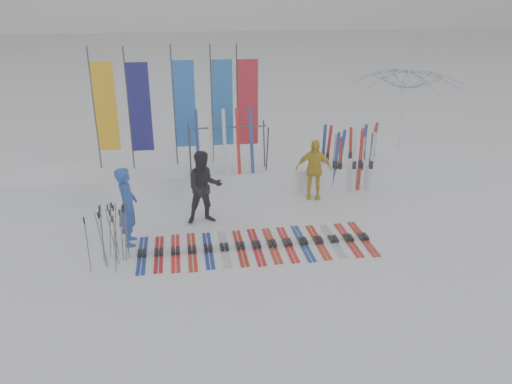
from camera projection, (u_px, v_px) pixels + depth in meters
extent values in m
plane|color=white|center=(259.00, 271.00, 9.71)|extent=(120.00, 120.00, 0.00)
cube|color=white|center=(232.00, 176.00, 13.81)|extent=(14.00, 1.60, 0.60)
imported|color=#1D47AC|center=(128.00, 206.00, 10.45)|extent=(0.44, 0.65, 1.72)
imported|color=black|center=(204.00, 188.00, 11.43)|extent=(0.91, 0.75, 1.73)
imported|color=gold|center=(314.00, 169.00, 12.83)|extent=(0.99, 0.58, 1.58)
imported|color=white|center=(404.00, 116.00, 15.18)|extent=(3.81, 3.87, 3.03)
cube|color=navy|center=(142.00, 254.00, 10.26)|extent=(0.17, 1.60, 0.07)
cube|color=#B00E12|center=(159.00, 253.00, 10.30)|extent=(0.17, 1.56, 0.07)
cube|color=red|center=(175.00, 251.00, 10.35)|extent=(0.17, 1.63, 0.07)
cube|color=red|center=(192.00, 250.00, 10.40)|extent=(0.17, 1.67, 0.07)
cube|color=navy|center=(208.00, 249.00, 10.45)|extent=(0.17, 1.59, 0.07)
cube|color=#B2B4B9|center=(224.00, 248.00, 10.50)|extent=(0.17, 1.62, 0.07)
cube|color=#AC1F0D|center=(240.00, 246.00, 10.55)|extent=(0.17, 1.61, 0.07)
cube|color=#B90E13|center=(256.00, 245.00, 10.60)|extent=(0.17, 1.66, 0.07)
cube|color=#B2250E|center=(272.00, 244.00, 10.65)|extent=(0.17, 1.61, 0.07)
cube|color=red|center=(287.00, 243.00, 10.70)|extent=(0.17, 1.63, 0.07)
cube|color=navy|center=(303.00, 242.00, 10.75)|extent=(0.17, 1.67, 0.07)
cube|color=red|center=(318.00, 241.00, 10.80)|extent=(0.17, 1.61, 0.07)
cube|color=#ACAEB3|center=(333.00, 239.00, 10.84)|extent=(0.17, 1.57, 0.07)
cube|color=red|center=(348.00, 238.00, 10.89)|extent=(0.17, 1.61, 0.07)
cube|color=#AE1F0D|center=(363.00, 237.00, 10.94)|extent=(0.17, 1.67, 0.07)
cylinder|color=#595B60|center=(122.00, 236.00, 9.82)|extent=(0.07, 0.14, 1.16)
cylinder|color=#595B60|center=(110.00, 230.00, 10.03)|extent=(0.14, 0.07, 1.17)
cylinder|color=#595B60|center=(87.00, 245.00, 9.46)|extent=(0.03, 0.03, 1.18)
cylinder|color=#595B60|center=(102.00, 233.00, 9.85)|extent=(0.08, 0.07, 1.22)
cylinder|color=#595B60|center=(115.00, 244.00, 9.41)|extent=(0.10, 0.05, 1.23)
cylinder|color=#595B60|center=(125.00, 232.00, 9.95)|extent=(0.07, 0.03, 1.16)
cylinder|color=#595B60|center=(126.00, 232.00, 9.88)|extent=(0.09, 0.10, 1.24)
cylinder|color=#595B60|center=(112.00, 238.00, 9.68)|extent=(0.14, 0.04, 1.22)
cylinder|color=#595B60|center=(127.00, 229.00, 10.04)|extent=(0.05, 0.12, 1.21)
cylinder|color=#595B60|center=(114.00, 229.00, 10.02)|extent=(0.06, 0.14, 1.21)
cylinder|color=#595B60|center=(101.00, 240.00, 9.60)|extent=(0.14, 0.02, 1.20)
cylinder|color=#595B60|center=(102.00, 238.00, 9.69)|extent=(0.05, 0.13, 1.19)
cylinder|color=#595B60|center=(116.00, 232.00, 9.93)|extent=(0.11, 0.08, 1.20)
cylinder|color=#383A3F|center=(94.00, 110.00, 12.88)|extent=(0.04, 0.04, 3.20)
cube|color=#FFB20D|center=(106.00, 107.00, 12.90)|extent=(0.55, 0.03, 2.30)
cylinder|color=#383A3F|center=(129.00, 110.00, 12.84)|extent=(0.04, 0.04, 3.20)
cube|color=#0E0D60|center=(140.00, 108.00, 12.87)|extent=(0.55, 0.03, 2.30)
cylinder|color=#383A3F|center=(174.00, 107.00, 13.19)|extent=(0.04, 0.04, 3.20)
cube|color=blue|center=(185.00, 105.00, 13.22)|extent=(0.55, 0.03, 2.30)
cylinder|color=#383A3F|center=(212.00, 106.00, 13.33)|extent=(0.04, 0.04, 3.20)
cube|color=blue|center=(223.00, 103.00, 13.35)|extent=(0.55, 0.03, 2.30)
cylinder|color=#383A3F|center=(237.00, 105.00, 13.40)|extent=(0.04, 0.04, 3.20)
cube|color=#B51321|center=(248.00, 103.00, 13.43)|extent=(0.55, 0.03, 2.30)
cylinder|color=#383A3F|center=(190.00, 153.00, 12.70)|extent=(0.04, 0.30, 1.23)
cylinder|color=#383A3F|center=(190.00, 147.00, 13.16)|extent=(0.04, 0.30, 1.23)
cylinder|color=#383A3F|center=(267.00, 149.00, 12.99)|extent=(0.04, 0.30, 1.23)
cylinder|color=#383A3F|center=(264.00, 144.00, 13.45)|extent=(0.04, 0.30, 1.23)
cylinder|color=#383A3F|center=(228.00, 127.00, 12.87)|extent=(2.00, 0.04, 0.04)
cube|color=red|center=(374.00, 150.00, 14.33)|extent=(0.09, 0.04, 1.61)
cube|color=red|center=(360.00, 161.00, 13.30)|extent=(0.09, 0.03, 1.67)
cube|color=red|center=(350.00, 153.00, 14.23)|extent=(0.09, 0.03, 1.51)
cube|color=red|center=(340.00, 164.00, 13.36)|extent=(0.09, 0.04, 1.50)
cube|color=silver|center=(334.00, 162.00, 13.43)|extent=(0.09, 0.04, 1.54)
cube|color=silver|center=(373.00, 151.00, 14.41)|extent=(0.09, 0.05, 1.48)
cube|color=navy|center=(336.00, 162.00, 13.27)|extent=(0.09, 0.04, 1.65)
cube|color=navy|center=(364.00, 152.00, 14.17)|extent=(0.09, 0.02, 1.62)
cube|color=silver|center=(362.00, 163.00, 13.43)|extent=(0.09, 0.03, 1.47)
cube|color=navy|center=(323.00, 154.00, 13.89)|extent=(0.09, 0.03, 1.66)
cube|color=silver|center=(372.00, 162.00, 13.28)|extent=(0.09, 0.04, 1.64)
cube|color=navy|center=(371.00, 161.00, 13.46)|extent=(0.09, 0.03, 1.59)
cube|color=navy|center=(340.00, 160.00, 13.41)|extent=(0.09, 0.04, 1.67)
cube|color=red|center=(361.00, 154.00, 14.15)|extent=(0.09, 0.04, 1.52)
cube|color=red|center=(328.00, 153.00, 14.00)|extent=(0.09, 0.04, 1.63)
cube|color=silver|center=(355.00, 162.00, 13.19)|extent=(0.09, 0.03, 1.69)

